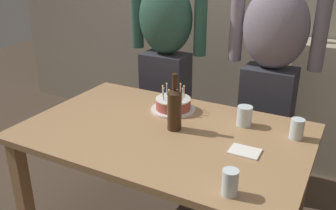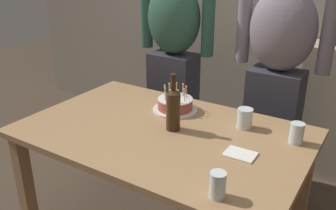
{
  "view_description": "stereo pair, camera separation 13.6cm",
  "coord_description": "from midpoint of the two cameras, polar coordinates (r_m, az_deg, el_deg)",
  "views": [
    {
      "loc": [
        0.84,
        -1.53,
        1.61
      ],
      "look_at": [
        -0.03,
        0.1,
        0.84
      ],
      "focal_mm": 39.11,
      "sensor_mm": 36.0,
      "label": 1
    },
    {
      "loc": [
        0.96,
        -1.46,
        1.61
      ],
      "look_at": [
        -0.03,
        0.1,
        0.84
      ],
      "focal_mm": 39.11,
      "sensor_mm": 36.0,
      "label": 2
    }
  ],
  "objects": [
    {
      "name": "birthday_cake",
      "position": [
        2.17,
        2.92,
        0.02
      ],
      "size": [
        0.27,
        0.27,
        0.16
      ],
      "color": "white",
      "rests_on": "dining_table"
    },
    {
      "name": "person_man_bearded",
      "position": [
        2.75,
        2.29,
        7.06
      ],
      "size": [
        0.61,
        0.27,
        1.66
      ],
      "rotation": [
        0.0,
        0.0,
        3.14
      ],
      "color": "#33333D",
      "rests_on": "ground_plane"
    },
    {
      "name": "water_glass_far",
      "position": [
        2.01,
        13.79,
        -2.06
      ],
      "size": [
        0.08,
        0.08,
        0.11
      ],
      "primitive_type": "cylinder",
      "color": "silver",
      "rests_on": "dining_table"
    },
    {
      "name": "water_glass_side",
      "position": [
        1.93,
        21.35,
        -4.14
      ],
      "size": [
        0.07,
        0.07,
        0.11
      ],
      "primitive_type": "cylinder",
      "color": "silver",
      "rests_on": "dining_table"
    },
    {
      "name": "water_glass_near",
      "position": [
        1.45,
        10.49,
        -12.19
      ],
      "size": [
        0.07,
        0.07,
        0.11
      ],
      "primitive_type": "cylinder",
      "color": "silver",
      "rests_on": "dining_table"
    },
    {
      "name": "dining_table",
      "position": [
        2.0,
        1.14,
        -6.42
      ],
      "size": [
        1.5,
        0.96,
        0.74
      ],
      "color": "#A37A51",
      "rests_on": "ground_plane"
    },
    {
      "name": "person_woman_cardigan",
      "position": [
        2.47,
        18.16,
        4.11
      ],
      "size": [
        0.61,
        0.27,
        1.66
      ],
      "rotation": [
        0.0,
        0.0,
        3.14
      ],
      "color": "#33333D",
      "rests_on": "ground_plane"
    },
    {
      "name": "napkin_stack",
      "position": [
        1.76,
        13.4,
        -7.52
      ],
      "size": [
        0.14,
        0.11,
        0.01
      ],
      "primitive_type": "cube",
      "rotation": [
        0.0,
        0.0,
        0.01
      ],
      "color": "white",
      "rests_on": "dining_table"
    },
    {
      "name": "wine_bottle",
      "position": [
        1.91,
        2.86,
        -0.51
      ],
      "size": [
        0.08,
        0.08,
        0.31
      ],
      "color": "#382314",
      "rests_on": "dining_table"
    }
  ]
}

